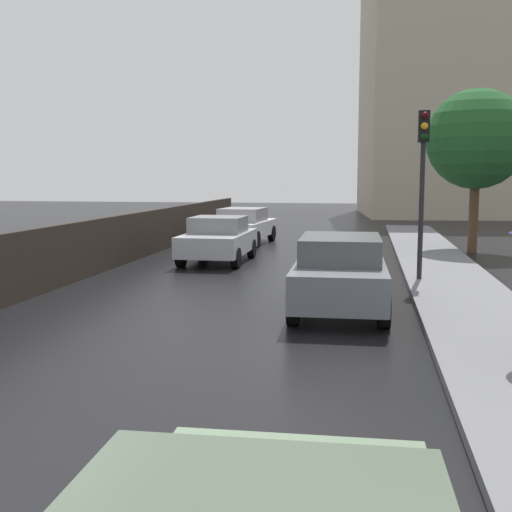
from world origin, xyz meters
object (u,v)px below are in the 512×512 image
object	(u,v)px
car_grey_mid_road	(340,272)
car_silver_far_ahead	(218,239)
traffic_light	(423,163)
car_white_behind_camera	(244,225)
street_tree_near	(477,140)

from	to	relation	value
car_grey_mid_road	car_silver_far_ahead	size ratio (longest dim) A/B	1.10
car_silver_far_ahead	traffic_light	world-z (taller)	traffic_light
car_white_behind_camera	traffic_light	bearing A→B (deg)	129.57
car_white_behind_camera	car_silver_far_ahead	bearing A→B (deg)	97.05
car_white_behind_camera	traffic_light	world-z (taller)	traffic_light
car_silver_far_ahead	traffic_light	xyz separation A→B (m)	(5.84, -3.21, 2.26)
car_grey_mid_road	car_silver_far_ahead	xyz separation A→B (m)	(-4.03, 6.67, -0.06)
car_silver_far_ahead	street_tree_near	size ratio (longest dim) A/B	0.68
car_grey_mid_road	car_white_behind_camera	distance (m)	12.85
car_silver_far_ahead	traffic_light	bearing A→B (deg)	151.38
car_white_behind_camera	car_grey_mid_road	bearing A→B (deg)	113.95
traffic_light	car_silver_far_ahead	bearing A→B (deg)	151.17
traffic_light	car_grey_mid_road	bearing A→B (deg)	-117.59
car_white_behind_camera	street_tree_near	xyz separation A→B (m)	(8.45, -1.43, 3.18)
car_grey_mid_road	traffic_light	distance (m)	4.48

